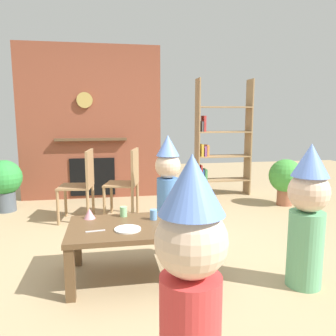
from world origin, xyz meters
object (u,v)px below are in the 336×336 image
coffee_table (137,233)px  paper_cup_center (123,212)px  paper_cup_near_right (173,211)px  paper_plate_rear (186,219)px  child_by_the_chairs (168,179)px  paper_cup_near_left (153,215)px  child_with_cone_hat (191,278)px  potted_plant_tall (286,178)px  paper_plate_front (128,229)px  dining_chair_left (83,181)px  birthday_cake_slice (89,213)px  potted_plant_short (4,181)px  child_in_pink (307,213)px  bookshelf (219,143)px  dining_chair_middle (128,179)px

coffee_table → paper_cup_center: paper_cup_center is taller
paper_cup_near_right → paper_plate_rear: (0.09, -0.11, -0.04)m
child_by_the_chairs → coffee_table: bearing=0.0°
paper_cup_near_left → child_with_cone_hat: size_ratio=0.08×
child_with_cone_hat → potted_plant_tall: child_with_cone_hat is taller
potted_plant_tall → paper_plate_front: bearing=-140.9°
paper_plate_rear → dining_chair_left: bearing=121.8°
paper_cup_near_right → birthday_cake_slice: paper_cup_near_right is taller
child_by_the_chairs → potted_plant_short: 2.35m
coffee_table → potted_plant_tall: potted_plant_tall is taller
birthday_cake_slice → potted_plant_short: (-1.25, 1.99, -0.06)m
coffee_table → potted_plant_tall: (2.36, 1.87, 0.03)m
child_by_the_chairs → potted_plant_short: (-2.11, 1.02, -0.15)m
coffee_table → paper_cup_near_left: paper_cup_near_left is taller
paper_cup_near_right → potted_plant_tall: bearing=40.0°
paper_cup_near_left → birthday_cake_slice: 0.56m
paper_cup_near_left → potted_plant_short: size_ratio=0.12×
paper_cup_near_right → child_in_pink: (0.94, -0.56, 0.10)m
coffee_table → potted_plant_tall: 3.01m
paper_plate_front → dining_chair_left: 1.79m
paper_cup_center → child_by_the_chairs: child_by_the_chairs is taller
bookshelf → paper_cup_near_left: 2.96m
bookshelf → dining_chair_middle: (-1.56, -1.01, -0.36)m
paper_cup_near_right → dining_chair_left: 1.69m
coffee_table → birthday_cake_slice: bearing=147.8°
paper_cup_near_left → child_by_the_chairs: 1.15m
paper_cup_near_right → paper_cup_center: paper_cup_near_right is taller
paper_plate_rear → dining_chair_left: 1.83m
potted_plant_short → child_with_cone_hat: bearing=-63.4°
child_in_pink → child_by_the_chairs: size_ratio=1.02×
dining_chair_left → potted_plant_short: 1.26m
paper_plate_front → coffee_table: bearing=54.5°
potted_plant_short → bookshelf: bearing=7.7°
paper_cup_center → dining_chair_left: (-0.44, 1.37, 0.02)m
bookshelf → paper_plate_front: bookshelf is taller
child_by_the_chairs → paper_cup_near_left: bearing=5.1°
paper_cup_near_right → bookshelf: bearing=63.3°
potted_plant_tall → bookshelf: bearing=133.5°
paper_plate_rear → child_by_the_chairs: child_by_the_chairs is taller
paper_plate_front → potted_plant_tall: potted_plant_tall is taller
bookshelf → potted_plant_tall: 1.20m
paper_cup_near_left → dining_chair_left: bearing=114.8°
paper_cup_near_right → coffee_table: bearing=-152.4°
paper_cup_near_left → birthday_cake_slice: size_ratio=0.88×
dining_chair_left → dining_chair_middle: same height
paper_plate_front → paper_cup_near_left: bearing=44.3°
dining_chair_left → potted_plant_tall: (2.89, 0.25, -0.10)m
coffee_table → dining_chair_middle: (0.03, 1.67, 0.13)m
dining_chair_left → birthday_cake_slice: bearing=103.9°
bookshelf → birthday_cake_slice: size_ratio=19.00×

